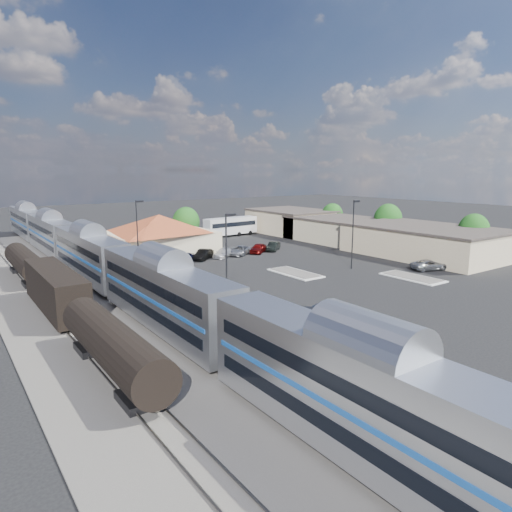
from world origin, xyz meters
TOP-DOWN VIEW (x-y plane):
  - ground at (0.00, 0.00)m, footprint 280.00×280.00m
  - railbed at (-21.00, 8.00)m, footprint 16.00×100.00m
  - platform at (-12.00, 6.00)m, footprint 5.50×92.00m
  - passenger_train at (-18.00, 13.26)m, footprint 3.00×104.00m
  - freight_cars at (-24.00, 2.56)m, footprint 2.80×46.00m
  - station_depot at (-4.56, 24.00)m, footprint 18.35×12.24m
  - buildings_east at (28.00, 14.28)m, footprint 14.40×51.40m
  - traffic_island_south at (4.00, 2.00)m, footprint 3.30×7.50m
  - traffic_island_north at (14.00, -8.00)m, footprint 3.30×7.50m
  - lamp_plat_s at (-10.90, -6.00)m, footprint 1.08×0.25m
  - lamp_plat_n at (-10.90, 16.00)m, footprint 1.08×0.25m
  - lamp_lot at (12.10, 0.00)m, footprint 1.08×0.25m
  - tree_east_a at (34.00, -4.00)m, footprint 4.56×4.56m
  - tree_east_b at (34.00, 12.00)m, footprint 4.94×4.94m
  - tree_east_c at (34.00, 26.00)m, footprint 4.41×4.41m
  - tree_depot at (3.00, 30.00)m, footprint 4.71×4.71m
  - pickup_truck at (-8.50, -15.49)m, footprint 6.41×4.01m
  - suv at (19.65, -6.42)m, footprint 5.34×3.74m
  - coach_bus at (15.15, 34.88)m, footprint 11.54×3.39m
  - person_a at (-12.85, -4.09)m, footprint 0.54×0.71m
  - person_b at (-11.75, -6.31)m, footprint 0.69×0.85m
  - parked_car_a at (-4.09, 16.58)m, footprint 4.16×3.71m
  - parked_car_b at (-0.89, 16.88)m, footprint 4.47×4.05m
  - parked_car_c at (2.31, 16.58)m, footprint 4.79×4.11m
  - parked_car_d at (5.51, 16.88)m, footprint 5.42×4.77m
  - parked_car_e at (8.71, 16.58)m, footprint 4.57×4.07m
  - parked_car_f at (11.91, 16.88)m, footprint 4.20×3.80m

SIDE VIEW (x-z plane):
  - ground at x=0.00m, z-range 0.00..0.00m
  - railbed at x=-21.00m, z-range 0.00..0.12m
  - platform at x=-12.00m, z-range 0.00..0.18m
  - traffic_island_south at x=4.00m, z-range 0.00..0.21m
  - traffic_island_north at x=14.00m, z-range 0.00..0.21m
  - parked_car_c at x=2.31m, z-range 0.00..1.32m
  - suv at x=19.65m, z-range 0.00..1.35m
  - parked_car_a at x=-4.09m, z-range 0.00..1.36m
  - parked_car_f at x=11.91m, z-range 0.00..1.39m
  - parked_car_d at x=5.51m, z-range 0.00..1.39m
  - parked_car_b at x=-0.89m, z-range 0.00..1.48m
  - parked_car_e at x=8.71m, z-range 0.00..1.50m
  - pickup_truck at x=-8.50m, z-range -0.05..2.03m
  - person_b at x=-11.75m, z-range 0.18..1.82m
  - person_a at x=-12.85m, z-range 0.18..1.95m
  - freight_cars at x=-24.00m, z-range -0.07..3.93m
  - coach_bus at x=15.15m, z-range 0.28..3.93m
  - buildings_east at x=28.00m, z-range -0.13..4.67m
  - passenger_train at x=-18.00m, z-range 0.09..5.64m
  - station_depot at x=-4.56m, z-range 0.03..6.23m
  - tree_east_c at x=34.00m, z-range 0.66..6.87m
  - tree_east_a at x=34.00m, z-range 0.68..7.10m
  - tree_depot at x=3.00m, z-range 0.71..7.34m
  - tree_east_b at x=34.00m, z-range 0.74..7.70m
  - lamp_plat_s at x=-10.90m, z-range 0.84..9.84m
  - lamp_plat_n at x=-10.90m, z-range 0.84..9.84m
  - lamp_lot at x=12.10m, z-range 0.84..9.84m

